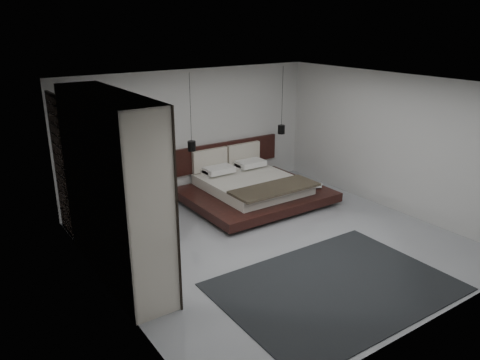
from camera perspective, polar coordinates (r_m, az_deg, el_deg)
floor at (r=8.51m, az=4.30°, el=-7.47°), size 6.00×6.00×0.00m
ceiling at (r=7.69m, az=4.82°, el=11.56°), size 6.00×6.00×0.00m
wall_back at (r=10.41m, az=-5.87°, el=5.65°), size 6.00×0.00×6.00m
wall_front at (r=6.11m, az=22.48°, el=-5.55°), size 6.00×0.00×6.00m
wall_left at (r=6.63m, az=-16.17°, el=-2.90°), size 0.00×6.00×6.00m
wall_right at (r=10.08m, az=18.02°, el=4.37°), size 0.00×6.00×6.00m
lattice_screen at (r=8.92m, az=-20.92°, el=1.54°), size 0.05×0.90×2.60m
bed at (r=10.25m, az=1.38°, el=-0.91°), size 2.90×2.44×1.10m
book_lower at (r=10.49m, az=8.81°, el=-0.74°), size 0.33×0.37×0.03m
book_upper at (r=10.45m, az=8.85°, el=-0.68°), size 0.31×0.32×0.02m
pendant_left at (r=9.72m, az=-5.91°, el=4.20°), size 0.17×0.17×1.59m
pendant_right at (r=11.01m, az=5.06°, el=6.20°), size 0.17×0.17×1.55m
wardrobe at (r=7.17m, az=-15.24°, el=-1.03°), size 0.68×2.88×2.83m
rug at (r=7.30m, az=11.53°, el=-12.63°), size 3.45×2.48×0.01m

